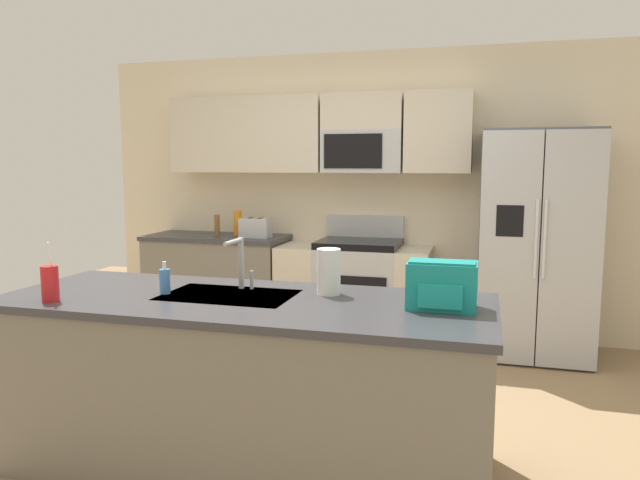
{
  "coord_description": "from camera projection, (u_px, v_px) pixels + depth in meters",
  "views": [
    {
      "loc": [
        1.07,
        -3.33,
        1.57
      ],
      "look_at": [
        -0.03,
        0.6,
        1.05
      ],
      "focal_mm": 33.07,
      "sensor_mm": 36.0,
      "label": 1
    }
  ],
  "objects": [
    {
      "name": "toaster",
      "position": [
        256.0,
        228.0,
        5.47
      ],
      "size": [
        0.28,
        0.16,
        0.18
      ],
      "color": "#B7BABF",
      "rests_on": "back_counter"
    },
    {
      "name": "backpack",
      "position": [
        442.0,
        284.0,
        2.76
      ],
      "size": [
        0.32,
        0.22,
        0.23
      ],
      "color": "teal",
      "rests_on": "island_counter"
    },
    {
      "name": "kitchen_wall_unit",
      "position": [
        351.0,
        175.0,
        5.51
      ],
      "size": [
        5.2,
        0.43,
        2.6
      ],
      "color": "beige",
      "rests_on": "ground"
    },
    {
      "name": "island_counter",
      "position": [
        244.0,
        382.0,
        3.05
      ],
      "size": [
        2.51,
        0.94,
        0.9
      ],
      "color": "slate",
      "rests_on": "ground"
    },
    {
      "name": "sink_faucet",
      "position": [
        240.0,
        259.0,
        3.18
      ],
      "size": [
        0.09,
        0.21,
        0.28
      ],
      "color": "#B7BABF",
      "rests_on": "island_counter"
    },
    {
      "name": "drink_cup_red",
      "position": [
        50.0,
        283.0,
        2.91
      ],
      "size": [
        0.08,
        0.08,
        0.3
      ],
      "color": "red",
      "rests_on": "island_counter"
    },
    {
      "name": "paper_towel_roll",
      "position": [
        329.0,
        272.0,
        3.07
      ],
      "size": [
        0.12,
        0.12,
        0.24
      ],
      "primitive_type": "cylinder",
      "color": "white",
      "rests_on": "island_counter"
    },
    {
      "name": "soap_dispenser",
      "position": [
        165.0,
        281.0,
        3.09
      ],
      "size": [
        0.06,
        0.06,
        0.17
      ],
      "color": "#4C8CD8",
      "rests_on": "island_counter"
    },
    {
      "name": "ground_plane",
      "position": [
        299.0,
        419.0,
        3.66
      ],
      "size": [
        9.0,
        9.0,
        0.0
      ],
      "primitive_type": "plane",
      "color": "#997A56",
      "rests_on": "ground"
    },
    {
      "name": "bottle_orange",
      "position": [
        238.0,
        223.0,
        5.62
      ],
      "size": [
        0.08,
        0.08,
        0.24
      ],
      "primitive_type": "cylinder",
      "color": "orange",
      "rests_on": "back_counter"
    },
    {
      "name": "back_counter",
      "position": [
        218.0,
        281.0,
        5.7
      ],
      "size": [
        1.34,
        0.63,
        0.9
      ],
      "color": "slate",
      "rests_on": "ground"
    },
    {
      "name": "pepper_mill",
      "position": [
        217.0,
        225.0,
        5.63
      ],
      "size": [
        0.05,
        0.05,
        0.2
      ],
      "primitive_type": "cylinder",
      "color": "brown",
      "rests_on": "back_counter"
    },
    {
      "name": "range_oven",
      "position": [
        355.0,
        290.0,
        5.34
      ],
      "size": [
        1.36,
        0.61,
        1.1
      ],
      "color": "#B7BABF",
      "rests_on": "ground"
    },
    {
      "name": "refrigerator",
      "position": [
        536.0,
        245.0,
        4.8
      ],
      "size": [
        0.9,
        0.76,
        1.85
      ],
      "color": "#4C4F54",
      "rests_on": "ground"
    }
  ]
}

